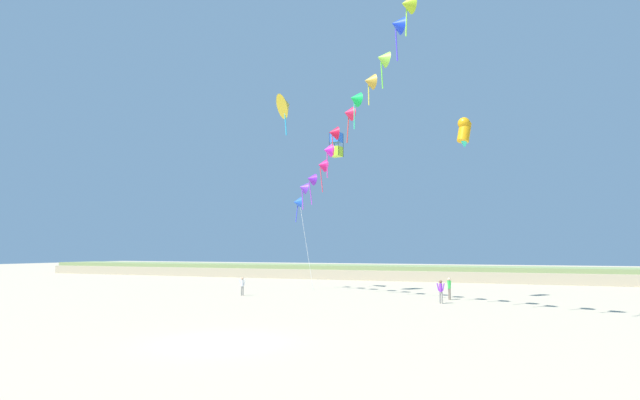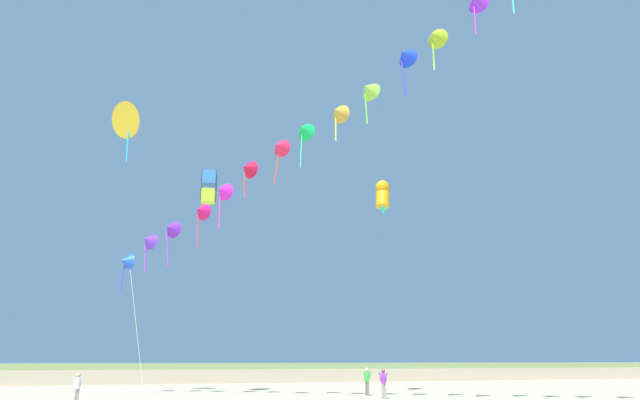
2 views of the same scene
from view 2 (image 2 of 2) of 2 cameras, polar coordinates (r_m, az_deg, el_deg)
The scene contains 8 objects.
dune_ridge at distance 60.36m, azimuth -10.18°, elevation -16.63°, with size 120.00×8.68×1.78m.
person_near_left at distance 37.52m, azimuth 4.72°, elevation -17.45°, with size 0.40×0.53×1.67m.
person_near_right at distance 32.17m, azimuth -23.10°, elevation -16.77°, with size 0.50×0.33×1.53m.
person_mid_center at distance 34.58m, azimuth 6.36°, elevation -17.58°, with size 0.58×0.23×1.65m.
kite_banner_string at distance 31.87m, azimuth 4.78°, elevation 11.43°, with size 25.80×28.57×25.17m.
large_kite_low_lead at distance 41.28m, azimuth -18.47°, elevation 7.58°, with size 2.94×2.93×4.27m.
large_kite_mid_trail at distance 39.56m, azimuth 6.29°, elevation 0.41°, with size 1.48×1.57×2.40m.
large_kite_high_solo at distance 39.33m, azimuth -11.05°, elevation 1.27°, with size 1.12×1.12×2.19m.
Camera 2 is at (-7.17, -13.19, 2.19)m, focal length 32.00 mm.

